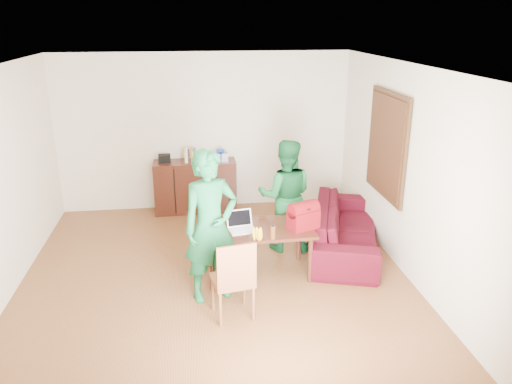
{
  "coord_description": "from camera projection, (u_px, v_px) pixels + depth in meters",
  "views": [
    {
      "loc": [
        -0.24,
        -5.76,
        3.24
      ],
      "look_at": [
        0.57,
        0.3,
        1.08
      ],
      "focal_mm": 35.0,
      "sensor_mm": 36.0,
      "label": 1
    }
  ],
  "objects": [
    {
      "name": "red_bag",
      "position": [
        303.0,
        218.0,
        6.38
      ],
      "size": [
        0.44,
        0.36,
        0.28
      ],
      "primitive_type": "cube",
      "rotation": [
        0.0,
        0.0,
        0.41
      ],
      "color": "maroon",
      "rests_on": "table"
    },
    {
      "name": "table",
      "position": [
        258.0,
        233.0,
        6.46
      ],
      "size": [
        1.43,
        0.82,
        0.66
      ],
      "rotation": [
        0.0,
        0.0,
        0.02
      ],
      "color": "black",
      "rests_on": "ground"
    },
    {
      "name": "laptop",
      "position": [
        243.0,
        228.0,
        6.32
      ],
      "size": [
        0.37,
        0.29,
        0.23
      ],
      "rotation": [
        0.0,
        0.0,
        0.18
      ],
      "color": "white",
      "rests_on": "table"
    },
    {
      "name": "person_far",
      "position": [
        285.0,
        196.0,
        7.12
      ],
      "size": [
        0.89,
        0.75,
        1.64
      ],
      "primitive_type": "imported",
      "rotation": [
        0.0,
        0.0,
        2.97
      ],
      "color": "#135628",
      "rests_on": "ground"
    },
    {
      "name": "person_near",
      "position": [
        211.0,
        227.0,
        5.82
      ],
      "size": [
        0.78,
        0.64,
        1.84
      ],
      "primitive_type": "imported",
      "rotation": [
        0.0,
        0.0,
        0.34
      ],
      "color": "#166537",
      "rests_on": "ground"
    },
    {
      "name": "bottle",
      "position": [
        273.0,
        232.0,
        6.09
      ],
      "size": [
        0.07,
        0.07,
        0.19
      ],
      "primitive_type": "cylinder",
      "rotation": [
        0.0,
        0.0,
        0.1
      ],
      "color": "#5C2F15",
      "rests_on": "table"
    },
    {
      "name": "bananas",
      "position": [
        257.0,
        238.0,
        6.07
      ],
      "size": [
        0.19,
        0.15,
        0.06
      ],
      "primitive_type": null,
      "rotation": [
        0.0,
        0.0,
        0.27
      ],
      "color": "gold",
      "rests_on": "table"
    },
    {
      "name": "room",
      "position": [
        213.0,
        181.0,
        6.18
      ],
      "size": [
        5.2,
        5.7,
        2.9
      ],
      "color": "#4E2E13",
      "rests_on": "ground"
    },
    {
      "name": "sofa",
      "position": [
        346.0,
        227.0,
        7.28
      ],
      "size": [
        1.5,
        2.41,
        0.66
      ],
      "primitive_type": "imported",
      "rotation": [
        0.0,
        0.0,
        1.27
      ],
      "color": "#39070A",
      "rests_on": "ground"
    },
    {
      "name": "chair",
      "position": [
        233.0,
        294.0,
        5.62
      ],
      "size": [
        0.51,
        0.49,
        0.97
      ],
      "rotation": [
        0.0,
        0.0,
        0.18
      ],
      "color": "brown",
      "rests_on": "ground"
    }
  ]
}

